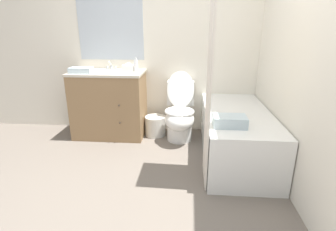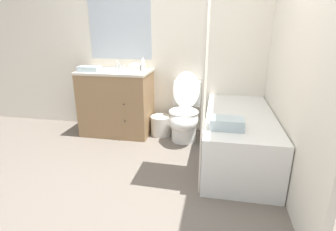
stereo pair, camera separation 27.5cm
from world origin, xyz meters
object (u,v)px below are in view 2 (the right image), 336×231
toilet (184,115)px  wastebasket (161,125)px  soap_dispenser (143,65)px  sink_faucet (120,66)px  bathtub (238,136)px  tissue_box (136,67)px  vanity_cabinet (117,102)px  bath_towel_folded (227,123)px  hand_towel_folded (89,69)px

toilet → wastebasket: bearing=162.3°
toilet → soap_dispenser: 0.84m
sink_faucet → toilet: size_ratio=0.16×
sink_faucet → bathtub: 1.84m
sink_faucet → wastebasket: (0.60, -0.16, -0.77)m
tissue_box → soap_dispenser: bearing=-15.9°
tissue_box → vanity_cabinet: bearing=-165.2°
soap_dispenser → bath_towel_folded: (1.06, -1.01, -0.36)m
sink_faucet → soap_dispenser: size_ratio=0.82×
soap_dispenser → bath_towel_folded: soap_dispenser is taller
bathtub → hand_towel_folded: hand_towel_folded is taller
bathtub → hand_towel_folded: bearing=168.7°
toilet → bathtub: toilet is taller
sink_faucet → wastebasket: bearing=-14.8°
hand_towel_folded → sink_faucet: bearing=47.1°
vanity_cabinet → soap_dispenser: 0.62m
wastebasket → bath_towel_folded: size_ratio=0.91×
tissue_box → soap_dispenser: (0.10, -0.03, 0.04)m
vanity_cabinet → toilet: toilet is taller
vanity_cabinet → wastebasket: (0.60, 0.02, -0.31)m
tissue_box → bath_towel_folded: size_ratio=0.48×
sink_faucet → toilet: 1.13m
toilet → bathtub: 0.77m
bath_towel_folded → wastebasket: bearing=129.7°
sink_faucet → soap_dispenser: bearing=-21.0°
bathtub → hand_towel_folded: size_ratio=5.74×
vanity_cabinet → sink_faucet: bearing=90.0°
wastebasket → hand_towel_folded: 1.19m
toilet → hand_towel_folded: 1.35m
tissue_box → toilet: bearing=-12.9°
toilet → tissue_box: (-0.67, 0.15, 0.57)m
hand_towel_folded → wastebasket: bearing=9.7°
bathtub → tissue_box: bearing=156.4°
sink_faucet → vanity_cabinet: bearing=-90.0°
soap_dispenser → tissue_box: bearing=164.1°
soap_dispenser → hand_towel_folded: 0.68m
tissue_box → bath_towel_folded: bearing=-41.8°
toilet → soap_dispenser: (-0.57, 0.13, 0.61)m
toilet → tissue_box: bearing=167.1°
bathtub → wastebasket: 1.12m
vanity_cabinet → soap_dispenser: soap_dispenser is taller
tissue_box → bath_towel_folded: 1.60m
bathtub → soap_dispenser: soap_dispenser is taller
toilet → wastebasket: (-0.33, 0.11, -0.20)m
soap_dispenser → vanity_cabinet: bearing=-173.7°
bathtub → bath_towel_folded: bath_towel_folded is taller
vanity_cabinet → bath_towel_folded: vanity_cabinet is taller
toilet → bath_towel_folded: 1.05m
bathtub → sink_faucet: bearing=156.6°
toilet → wastebasket: toilet is taller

